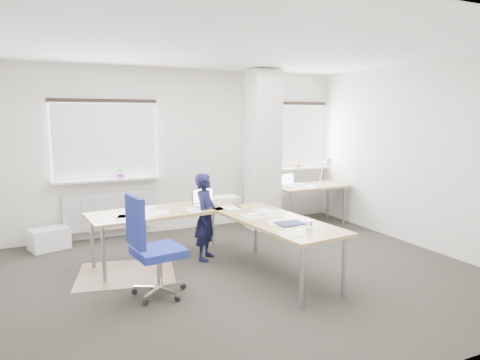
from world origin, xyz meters
name	(u,v)px	position (x,y,z in m)	size (l,w,h in m)	color
ground	(243,275)	(0.00, 0.00, 0.00)	(6.00, 6.00, 0.00)	#2B2722
room_shell	(241,135)	(0.18, 0.45, 1.75)	(6.04, 5.04, 2.82)	beige
floor_mat	(126,273)	(-1.34, 0.66, 0.00)	(1.20, 1.01, 0.01)	#8C674C
white_crate	(49,239)	(-2.22, 2.19, 0.16)	(0.53, 0.37, 0.32)	white
desk_main	(220,217)	(-0.15, 0.38, 0.69)	(2.67, 2.63, 0.96)	#9C7D43
desk_side	(310,187)	(2.25, 1.85, 0.69)	(1.42, 0.73, 1.22)	#9C7D43
task_chair	(155,268)	(-1.16, -0.18, 0.32)	(0.64, 0.63, 1.16)	navy
person	(206,217)	(-0.21, 0.77, 0.61)	(0.45, 0.29, 1.22)	black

